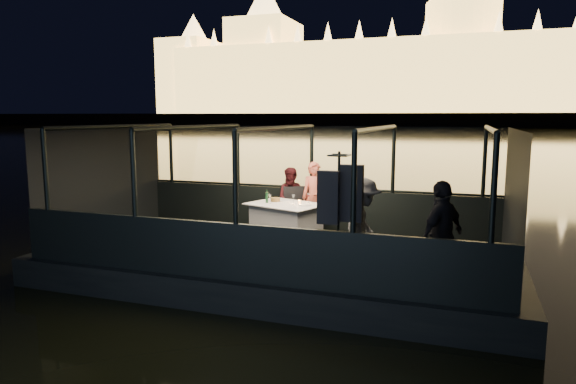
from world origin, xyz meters
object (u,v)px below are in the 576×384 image
(dining_table_central, at_px, (286,222))
(passenger_stripe, at_px, (362,224))
(person_man_maroon, at_px, (292,197))
(passenger_dark, at_px, (442,233))
(person_woman_coral, at_px, (315,198))
(chair_port_left, at_px, (291,213))
(coat_stand, at_px, (338,227))
(chair_port_right, at_px, (314,213))
(wine_bottle, at_px, (267,195))

(dining_table_central, xyz_separation_m, passenger_stripe, (1.92, -1.88, 0.47))
(dining_table_central, distance_m, person_man_maroon, 1.03)
(passenger_dark, bearing_deg, person_woman_coral, -107.68)
(chair_port_left, distance_m, person_woman_coral, 0.60)
(dining_table_central, relative_size, passenger_dark, 0.90)
(person_woman_coral, bearing_deg, dining_table_central, -130.61)
(coat_stand, relative_size, passenger_dark, 1.24)
(chair_port_left, bearing_deg, person_woman_coral, 3.45)
(chair_port_right, bearing_deg, coat_stand, -87.53)
(chair_port_left, bearing_deg, passenger_dark, -64.63)
(chair_port_right, xyz_separation_m, coat_stand, (1.29, -3.16, 0.45))
(person_woman_coral, distance_m, person_man_maroon, 0.52)
(person_man_maroon, bearing_deg, passenger_dark, -51.52)
(chair_port_left, bearing_deg, chair_port_right, -14.62)
(dining_table_central, height_order, person_woman_coral, person_woman_coral)
(chair_port_right, bearing_deg, passenger_stripe, -79.56)
(chair_port_left, distance_m, chair_port_right, 0.51)
(coat_stand, bearing_deg, chair_port_right, 112.15)
(passenger_stripe, height_order, passenger_dark, passenger_dark)
(chair_port_left, xyz_separation_m, person_woman_coral, (0.46, 0.24, 0.30))
(wine_bottle, bearing_deg, passenger_stripe, -38.86)
(person_man_maroon, bearing_deg, person_woman_coral, -8.70)
(chair_port_left, relative_size, person_woman_coral, 0.64)
(coat_stand, xyz_separation_m, passenger_dark, (1.46, 0.28, -0.05))
(person_man_maroon, relative_size, wine_bottle, 5.25)
(chair_port_right, relative_size, coat_stand, 0.42)
(dining_table_central, height_order, coat_stand, coat_stand)
(passenger_stripe, bearing_deg, wine_bottle, 54.38)
(passenger_stripe, bearing_deg, chair_port_right, 33.35)
(passenger_dark, relative_size, wine_bottle, 6.05)
(person_woman_coral, bearing_deg, coat_stand, -89.79)
(chair_port_left, relative_size, passenger_dark, 0.61)
(person_woman_coral, xyz_separation_m, wine_bottle, (-0.74, -0.95, 0.17))
(dining_table_central, relative_size, chair_port_left, 1.48)
(chair_port_left, height_order, passenger_stripe, passenger_stripe)
(coat_stand, relative_size, person_woman_coral, 1.30)
(chair_port_right, height_order, wine_bottle, wine_bottle)
(person_woman_coral, xyz_separation_m, passenger_stripe, (1.59, -2.83, 0.10))
(chair_port_left, height_order, chair_port_right, chair_port_left)
(person_man_maroon, height_order, passenger_stripe, passenger_stripe)
(wine_bottle, bearing_deg, person_woman_coral, 52.28)
(chair_port_right, distance_m, coat_stand, 3.44)
(passenger_stripe, xyz_separation_m, passenger_dark, (1.20, -0.21, 0.00))
(chair_port_left, relative_size, coat_stand, 0.49)
(chair_port_left, bearing_deg, wine_bottle, -134.87)
(coat_stand, bearing_deg, passenger_dark, 10.87)
(dining_table_central, relative_size, person_man_maroon, 1.03)
(coat_stand, height_order, person_woman_coral, coat_stand)
(chair_port_left, height_order, passenger_dark, passenger_dark)
(dining_table_central, xyz_separation_m, chair_port_right, (0.37, 0.79, 0.06))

